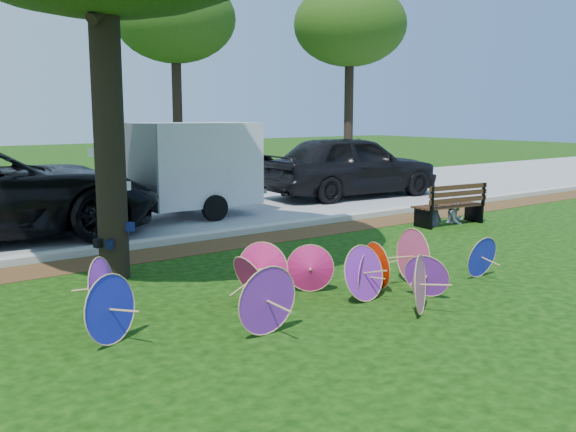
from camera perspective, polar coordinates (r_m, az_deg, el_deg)
name	(u,v)px	position (r m, az deg, el deg)	size (l,w,h in m)	color
ground	(354,313)	(7.98, 5.85, -8.58)	(90.00, 90.00, 0.00)	black
mulch_strip	(181,250)	(11.57, -9.48, -3.04)	(90.00, 1.00, 0.01)	#472D16
curb	(163,241)	(12.17, -11.02, -2.21)	(90.00, 0.30, 0.12)	#B7B5AD
street	(85,216)	(15.97, -17.58, 0.02)	(90.00, 8.00, 0.01)	gray
parasol_pile	(315,276)	(8.21, 2.41, -5.39)	(6.16, 2.71, 0.82)	purple
dark_pickup	(351,166)	(18.68, 5.66, 4.46)	(2.14, 5.32, 1.81)	black
cargo_trailer	(195,164)	(15.19, -8.25, 4.63)	(2.71, 1.71, 2.50)	silver
park_bench	(448,204)	(14.44, 14.04, 1.01)	(1.71, 0.65, 0.89)	black
person_left	(436,202)	(14.19, 13.00, 1.23)	(0.38, 0.25, 1.05)	#3C3E53
person_right	(457,197)	(14.73, 14.77, 1.60)	(0.55, 0.43, 1.13)	silver
bg_trees	(118,5)	(21.91, -14.92, 17.65)	(25.43, 6.91, 7.40)	black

